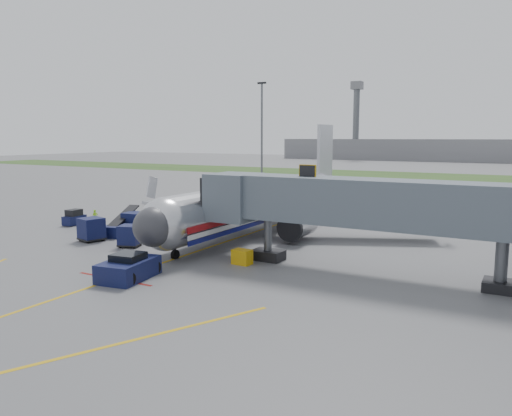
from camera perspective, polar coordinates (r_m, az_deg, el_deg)
The scene contains 16 objects.
ground at distance 35.24m, azimuth -11.25°, elevation -6.38°, with size 400.00×400.00×0.00m, color #565659.
grass_strip at distance 118.29m, azimuth 18.36°, elevation 3.46°, with size 300.00×25.00×0.01m, color #2D4C1E.
apron_markings at distance 30.24m, azimuth -20.50°, elevation -9.18°, with size 21.52×50.00×0.01m.
airliner at distance 47.15m, azimuth 0.77°, elevation 0.70°, with size 32.10×35.67×10.25m.
jet_bridge at distance 32.54m, azimuth 12.12°, elevation 0.42°, with size 25.30×4.00×6.90m.
light_mast_left at distance 109.21m, azimuth 0.66°, elevation 9.18°, with size 2.00×0.44×20.40m.
distant_terminal at distance 198.54m, azimuth 20.03°, elevation 6.25°, with size 120.00×14.00×8.00m, color slate.
control_tower at distance 200.94m, azimuth 11.38°, elevation 10.40°, with size 4.00×4.00×30.00m.
pushback_tug at distance 32.09m, azimuth -14.37°, elevation -6.67°, with size 2.93×4.21×1.62m.
baggage_tug at distance 53.13m, azimuth -20.06°, elevation -1.09°, with size 1.30×2.30×1.56m.
baggage_cart_a at distance 46.81m, azimuth -13.71°, elevation -1.65°, with size 1.92×1.92×1.93m.
baggage_cart_b at distance 44.40m, azimuth -18.30°, elevation -2.32°, with size 2.22×2.22×1.97m.
baggage_cart_c at distance 41.29m, azimuth -14.22°, elevation -3.09°, with size 2.07×2.07×1.73m.
belt_loader at distance 46.64m, azimuth -15.24°, elevation -2.23°, with size 2.53×4.99×2.36m.
ground_power_cart at distance 34.61m, azimuth -1.61°, elevation -5.62°, with size 1.35×0.95×1.03m.
ramp_worker at distance 52.85m, azimuth -17.90°, elevation -0.98°, with size 0.54×0.35×1.47m, color #8FE21A.
Camera 1 is at (22.32, -25.84, 8.72)m, focal length 35.00 mm.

